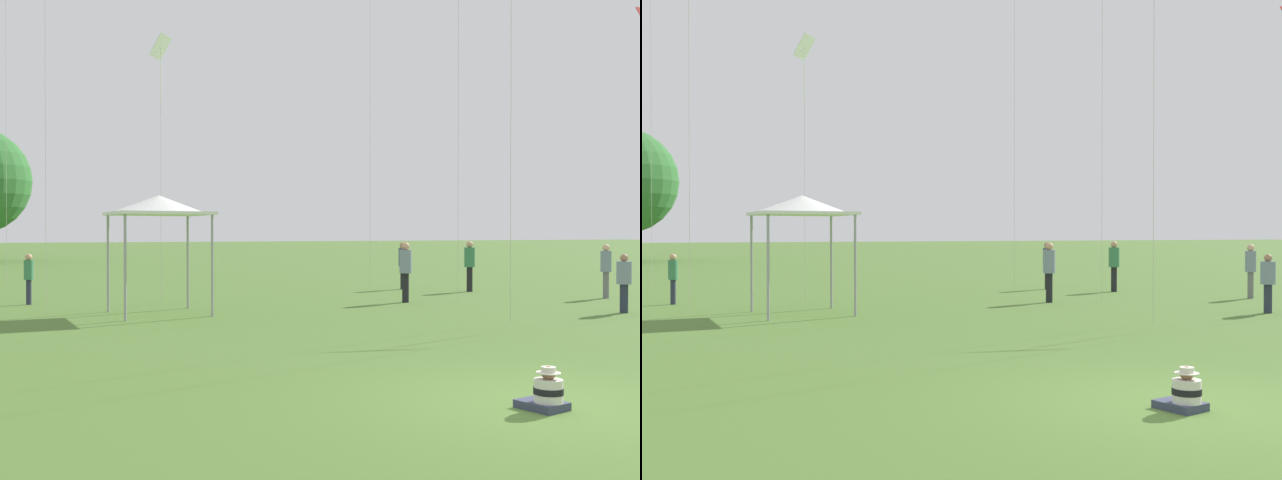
{
  "view_description": "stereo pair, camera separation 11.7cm",
  "coord_description": "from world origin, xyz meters",
  "views": [
    {
      "loc": [
        -6.3,
        -7.66,
        2.2
      ],
      "look_at": [
        -0.06,
        7.36,
        2.01
      ],
      "focal_mm": 42.0,
      "sensor_mm": 36.0,
      "label": 1
    },
    {
      "loc": [
        -6.19,
        -7.7,
        2.2
      ],
      "look_at": [
        -0.06,
        7.36,
        2.01
      ],
      "focal_mm": 42.0,
      "sensor_mm": 36.0,
      "label": 2
    }
  ],
  "objects": [
    {
      "name": "ground_plane",
      "position": [
        0.0,
        0.0,
        0.0
      ],
      "size": [
        300.0,
        300.0,
        0.0
      ],
      "primitive_type": "plane",
      "color": "#4C702D"
    },
    {
      "name": "kite_6",
      "position": [
        -1.97,
        15.6,
        7.59
      ],
      "size": [
        0.77,
        0.86,
        8.25
      ],
      "rotation": [
        0.0,
        0.0,
        3.31
      ],
      "color": "white",
      "rests_on": "ground"
    },
    {
      "name": "canopy_tent",
      "position": [
        -2.64,
        12.3,
        2.87
      ],
      "size": [
        2.63,
        2.63,
        3.16
      ],
      "rotation": [
        0.0,
        0.0,
        0.07
      ],
      "color": "white",
      "rests_on": "ground"
    },
    {
      "name": "seated_toddler",
      "position": [
        -0.2,
        -0.25,
        0.21
      ],
      "size": [
        0.55,
        0.63,
        0.55
      ],
      "rotation": [
        0.0,
        0.0,
        0.23
      ],
      "color": "#383D56",
      "rests_on": "ground"
    },
    {
      "name": "person_standing_1",
      "position": [
        9.03,
        7.82,
        0.93
      ],
      "size": [
        0.55,
        0.55,
        1.59
      ],
      "rotation": [
        0.0,
        0.0,
        4.07
      ],
      "color": "#282D42",
      "rests_on": "ground"
    },
    {
      "name": "person_standing_0",
      "position": [
        5.03,
        12.69,
        1.11
      ],
      "size": [
        0.45,
        0.45,
        1.86
      ],
      "rotation": [
        0.0,
        0.0,
        1.38
      ],
      "color": "black",
      "rests_on": "ground"
    },
    {
      "name": "person_standing_2",
      "position": [
        -5.77,
        16.43,
        0.92
      ],
      "size": [
        0.39,
        0.39,
        1.53
      ],
      "rotation": [
        0.0,
        0.0,
        2.59
      ],
      "color": "#282D42",
      "rests_on": "ground"
    },
    {
      "name": "person_standing_4",
      "position": [
        11.84,
        11.44,
        1.07
      ],
      "size": [
        0.49,
        0.49,
        1.78
      ],
      "rotation": [
        0.0,
        0.0,
        3.95
      ],
      "color": "slate",
      "rests_on": "ground"
    },
    {
      "name": "person_standing_5",
      "position": [
        7.53,
        17.4,
        1.09
      ],
      "size": [
        0.45,
        0.45,
        1.79
      ],
      "rotation": [
        0.0,
        0.0,
        0.81
      ],
      "color": "black",
      "rests_on": "ground"
    },
    {
      "name": "person_standing_6",
      "position": [
        9.23,
        15.46,
        1.1
      ],
      "size": [
        0.43,
        0.43,
        1.84
      ],
      "rotation": [
        0.0,
        0.0,
        1.45
      ],
      "color": "black",
      "rests_on": "ground"
    }
  ]
}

